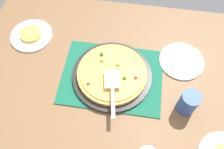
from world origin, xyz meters
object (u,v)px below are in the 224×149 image
(pizza, at_px, (112,73))
(plate_side, at_px, (181,61))
(pizza_pan, at_px, (112,75))
(cup_near, at_px, (188,103))
(plate_far_right, at_px, (31,36))
(pizza_server, at_px, (113,89))
(served_slice_right, at_px, (31,34))

(pizza, relative_size, plate_side, 1.50)
(pizza_pan, distance_m, cup_near, 0.37)
(plate_far_right, xyz_separation_m, plate_side, (-0.79, 0.04, 0.00))
(pizza, xyz_separation_m, plate_far_right, (0.46, -0.18, -0.03))
(cup_near, xyz_separation_m, pizza_server, (0.33, -0.01, 0.00))
(pizza_pan, distance_m, pizza_server, 0.11)
(pizza_server, bearing_deg, plate_far_right, -30.12)
(plate_side, relative_size, pizza_server, 0.94)
(plate_far_right, height_order, served_slice_right, served_slice_right)
(plate_side, bearing_deg, plate_far_right, -3.22)
(pizza, bearing_deg, plate_far_right, -21.43)
(plate_far_right, bearing_deg, pizza_server, 149.88)
(pizza, distance_m, plate_side, 0.36)
(cup_near, bearing_deg, served_slice_right, -19.88)
(pizza, xyz_separation_m, cup_near, (-0.35, 0.11, 0.03))
(pizza_pan, bearing_deg, pizza, -53.57)
(pizza_pan, xyz_separation_m, served_slice_right, (0.46, -0.18, 0.01))
(pizza_pan, relative_size, plate_far_right, 1.73)
(pizza_pan, bearing_deg, cup_near, 162.26)
(plate_side, height_order, cup_near, cup_near)
(plate_side, bearing_deg, served_slice_right, -3.22)
(plate_far_right, height_order, cup_near, cup_near)
(cup_near, bearing_deg, plate_far_right, -19.88)
(cup_near, relative_size, pizza_server, 0.51)
(pizza, height_order, served_slice_right, pizza)
(pizza_pan, xyz_separation_m, plate_side, (-0.33, -0.14, -0.01))
(pizza_pan, bearing_deg, pizza_server, 99.95)
(pizza, bearing_deg, served_slice_right, -21.43)
(plate_side, distance_m, served_slice_right, 0.79)
(pizza, xyz_separation_m, pizza_server, (-0.02, 0.10, 0.03))
(pizza, distance_m, pizza_server, 0.10)
(pizza, xyz_separation_m, served_slice_right, (0.46, -0.18, -0.01))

